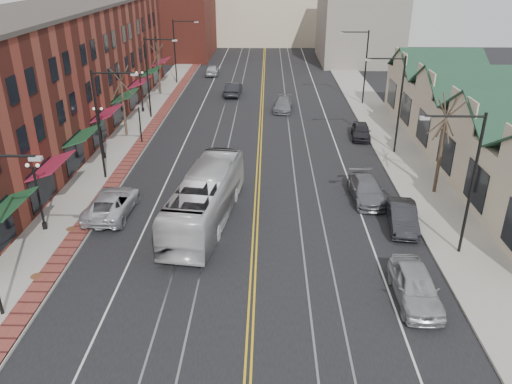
# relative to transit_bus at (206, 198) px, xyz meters

# --- Properties ---
(ground) EXTENTS (160.00, 160.00, 0.00)m
(ground) POSITION_rel_transit_bus_xyz_m (3.10, -9.46, -1.60)
(ground) COLOR black
(ground) RESTS_ON ground
(sidewalk_left) EXTENTS (4.00, 120.00, 0.15)m
(sidewalk_left) POSITION_rel_transit_bus_xyz_m (-8.90, 10.54, -1.53)
(sidewalk_left) COLOR gray
(sidewalk_left) RESTS_ON ground
(sidewalk_right) EXTENTS (4.00, 120.00, 0.15)m
(sidewalk_right) POSITION_rel_transit_bus_xyz_m (15.10, 10.54, -1.53)
(sidewalk_right) COLOR gray
(sidewalk_right) RESTS_ON ground
(building_left) EXTENTS (10.00, 50.00, 11.00)m
(building_left) POSITION_rel_transit_bus_xyz_m (-15.90, 17.54, 3.90)
(building_left) COLOR maroon
(building_left) RESTS_ON ground
(building_right) EXTENTS (8.00, 36.00, 4.60)m
(building_right) POSITION_rel_transit_bus_xyz_m (21.10, 10.54, 0.70)
(building_right) COLOR beige
(building_right) RESTS_ON ground
(backdrop_left) EXTENTS (14.00, 18.00, 14.00)m
(backdrop_left) POSITION_rel_transit_bus_xyz_m (-12.90, 60.54, 5.40)
(backdrop_left) COLOR maroon
(backdrop_left) RESTS_ON ground
(backdrop_mid) EXTENTS (22.00, 14.00, 9.00)m
(backdrop_mid) POSITION_rel_transit_bus_xyz_m (3.10, 75.54, 2.90)
(backdrop_mid) COLOR beige
(backdrop_mid) RESTS_ON ground
(backdrop_right) EXTENTS (12.00, 16.00, 11.00)m
(backdrop_right) POSITION_rel_transit_bus_xyz_m (18.10, 55.54, 3.90)
(backdrop_right) COLOR slate
(backdrop_right) RESTS_ON ground
(streetlight_l_1) EXTENTS (3.33, 0.25, 8.00)m
(streetlight_l_1) POSITION_rel_transit_bus_xyz_m (-7.94, 6.54, 3.42)
(streetlight_l_1) COLOR black
(streetlight_l_1) RESTS_ON sidewalk_left
(streetlight_l_2) EXTENTS (3.33, 0.25, 8.00)m
(streetlight_l_2) POSITION_rel_transit_bus_xyz_m (-7.94, 22.54, 3.42)
(streetlight_l_2) COLOR black
(streetlight_l_2) RESTS_ON sidewalk_left
(streetlight_l_3) EXTENTS (3.33, 0.25, 8.00)m
(streetlight_l_3) POSITION_rel_transit_bus_xyz_m (-7.94, 38.54, 3.42)
(streetlight_l_3) COLOR black
(streetlight_l_3) RESTS_ON sidewalk_left
(streetlight_r_0) EXTENTS (3.33, 0.25, 8.00)m
(streetlight_r_0) POSITION_rel_transit_bus_xyz_m (14.15, -3.46, 3.42)
(streetlight_r_0) COLOR black
(streetlight_r_0) RESTS_ON sidewalk_right
(streetlight_r_1) EXTENTS (3.33, 0.25, 8.00)m
(streetlight_r_1) POSITION_rel_transit_bus_xyz_m (14.15, 12.54, 3.42)
(streetlight_r_1) COLOR black
(streetlight_r_1) RESTS_ON sidewalk_right
(streetlight_r_2) EXTENTS (3.33, 0.25, 8.00)m
(streetlight_r_2) POSITION_rel_transit_bus_xyz_m (14.15, 28.54, 3.42)
(streetlight_r_2) COLOR black
(streetlight_r_2) RESTS_ON sidewalk_right
(lamppost_l_1) EXTENTS (0.84, 0.28, 4.27)m
(lamppost_l_1) POSITION_rel_transit_bus_xyz_m (-9.70, -1.46, 0.60)
(lamppost_l_1) COLOR black
(lamppost_l_1) RESTS_ON sidewalk_left
(lamppost_l_2) EXTENTS (0.84, 0.28, 4.27)m
(lamppost_l_2) POSITION_rel_transit_bus_xyz_m (-9.70, 10.54, 0.60)
(lamppost_l_2) COLOR black
(lamppost_l_2) RESTS_ON sidewalk_left
(lamppost_l_3) EXTENTS (0.84, 0.28, 4.27)m
(lamppost_l_3) POSITION_rel_transit_bus_xyz_m (-9.70, 24.54, 0.60)
(lamppost_l_3) COLOR black
(lamppost_l_3) RESTS_ON sidewalk_left
(tree_left_near) EXTENTS (1.78, 1.37, 6.48)m
(tree_left_near) POSITION_rel_transit_bus_xyz_m (-9.40, 16.54, 1.91)
(tree_left_near) COLOR #382B21
(tree_left_near) RESTS_ON sidewalk_left
(tree_left_far) EXTENTS (1.66, 1.28, 6.02)m
(tree_left_far) POSITION_rel_transit_bus_xyz_m (-9.40, 32.54, 1.67)
(tree_left_far) COLOR #382B21
(tree_left_far) RESTS_ON sidewalk_left
(tree_right_mid) EXTENTS (1.90, 1.46, 6.93)m
(tree_right_mid) POSITION_rel_transit_bus_xyz_m (15.60, 4.54, 2.15)
(tree_right_mid) COLOR #382B21
(tree_right_mid) RESTS_ON sidewalk_right
(manhole_mid) EXTENTS (0.60, 0.60, 0.02)m
(manhole_mid) POSITION_rel_transit_bus_xyz_m (-8.10, -6.46, -1.45)
(manhole_mid) COLOR #592D19
(manhole_mid) RESTS_ON sidewalk_left
(manhole_far) EXTENTS (0.60, 0.60, 0.02)m
(manhole_far) POSITION_rel_transit_bus_xyz_m (-8.10, -1.46, -1.45)
(manhole_far) COLOR #592D19
(manhole_far) RESTS_ON sidewalk_left
(traffic_signal) EXTENTS (0.18, 0.15, 3.80)m
(traffic_signal) POSITION_rel_transit_bus_xyz_m (-7.50, 14.54, 0.74)
(traffic_signal) COLOR black
(traffic_signal) RESTS_ON sidewalk_left
(transit_bus) EXTENTS (4.23, 11.78, 3.21)m
(transit_bus) POSITION_rel_transit_bus_xyz_m (0.00, 0.00, 0.00)
(transit_bus) COLOR silver
(transit_bus) RESTS_ON ground
(parked_suv) EXTENTS (2.73, 5.69, 1.56)m
(parked_suv) POSITION_rel_transit_bus_xyz_m (-6.20, 0.86, -0.82)
(parked_suv) COLOR silver
(parked_suv) RESTS_ON ground
(parked_car_a) EXTENTS (1.94, 4.79, 1.63)m
(parked_car_a) POSITION_rel_transit_bus_xyz_m (10.95, -7.77, -0.79)
(parked_car_a) COLOR #A4A8AB
(parked_car_a) RESTS_ON ground
(parked_car_b) EXTENTS (2.07, 4.62, 1.47)m
(parked_car_b) POSITION_rel_transit_bus_xyz_m (12.10, -0.48, -0.87)
(parked_car_b) COLOR black
(parked_car_b) RESTS_ON ground
(parked_car_c) EXTENTS (2.19, 5.08, 1.46)m
(parked_car_c) POSITION_rel_transit_bus_xyz_m (10.60, 3.45, -0.88)
(parked_car_c) COLOR slate
(parked_car_c) RESTS_ON ground
(parked_car_d) EXTENTS (2.08, 4.25, 1.40)m
(parked_car_d) POSITION_rel_transit_bus_xyz_m (12.40, 16.55, -0.91)
(parked_car_d) COLOR black
(parked_car_d) RESTS_ON ground
(distant_car_left) EXTENTS (1.93, 4.93, 1.60)m
(distant_car_left) POSITION_rel_transit_bus_xyz_m (-0.42, 32.30, -0.81)
(distant_car_left) COLOR black
(distant_car_left) RESTS_ON ground
(distant_car_right) EXTENTS (2.39, 4.83, 1.35)m
(distant_car_right) POSITION_rel_transit_bus_xyz_m (5.46, 25.75, -0.93)
(distant_car_right) COLOR slate
(distant_car_right) RESTS_ON ground
(distant_car_far) EXTENTS (1.76, 4.32, 1.47)m
(distant_car_far) POSITION_rel_transit_bus_xyz_m (-4.20, 44.03, -0.87)
(distant_car_far) COLOR #B7BABF
(distant_car_far) RESTS_ON ground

